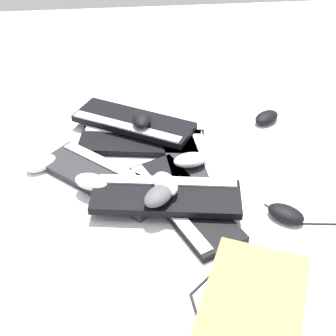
{
  "coord_description": "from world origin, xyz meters",
  "views": [
    {
      "loc": [
        1.17,
        -0.11,
        0.97
      ],
      "look_at": [
        -0.01,
        0.01,
        0.03
      ],
      "focal_mm": 50.0,
      "sensor_mm": 36.0,
      "label": 1
    }
  ],
  "objects_px": {
    "keyboard_4": "(166,196)",
    "mouse_6": "(159,195)",
    "mouse_1": "(142,119)",
    "mouse_5": "(165,184)",
    "keyboard_0": "(184,203)",
    "mouse_3": "(190,160)",
    "keyboard_5": "(133,122)",
    "mouse_7": "(41,163)",
    "mouse_4": "(267,117)",
    "mouse_2": "(286,214)",
    "keyboard_3": "(102,179)",
    "keyboard_2": "(142,141)",
    "keyboard_1": "(194,171)",
    "mouse_0": "(92,182)"
  },
  "relations": [
    {
      "from": "mouse_0",
      "to": "mouse_2",
      "type": "xyz_separation_m",
      "value": [
        0.17,
        0.56,
        -0.03
      ]
    },
    {
      "from": "keyboard_0",
      "to": "mouse_0",
      "type": "height_order",
      "value": "mouse_0"
    },
    {
      "from": "mouse_2",
      "to": "keyboard_3",
      "type": "bearing_deg",
      "value": -163.09
    },
    {
      "from": "mouse_3",
      "to": "mouse_7",
      "type": "relative_size",
      "value": 1.0
    },
    {
      "from": "keyboard_1",
      "to": "mouse_2",
      "type": "relative_size",
      "value": 4.1
    },
    {
      "from": "keyboard_4",
      "to": "mouse_0",
      "type": "bearing_deg",
      "value": -110.1
    },
    {
      "from": "keyboard_3",
      "to": "mouse_7",
      "type": "bearing_deg",
      "value": -114.54
    },
    {
      "from": "keyboard_0",
      "to": "keyboard_1",
      "type": "height_order",
      "value": "same"
    },
    {
      "from": "keyboard_1",
      "to": "keyboard_4",
      "type": "relative_size",
      "value": 0.98
    },
    {
      "from": "keyboard_2",
      "to": "keyboard_4",
      "type": "bearing_deg",
      "value": 9.2
    },
    {
      "from": "keyboard_5",
      "to": "mouse_6",
      "type": "bearing_deg",
      "value": 6.99
    },
    {
      "from": "keyboard_1",
      "to": "keyboard_4",
      "type": "distance_m",
      "value": 0.18
    },
    {
      "from": "mouse_5",
      "to": "mouse_1",
      "type": "bearing_deg",
      "value": 171.97
    },
    {
      "from": "keyboard_5",
      "to": "mouse_0",
      "type": "xyz_separation_m",
      "value": [
        0.33,
        -0.14,
        0.01
      ]
    },
    {
      "from": "keyboard_4",
      "to": "mouse_3",
      "type": "bearing_deg",
      "value": 149.57
    },
    {
      "from": "keyboard_2",
      "to": "mouse_2",
      "type": "xyz_separation_m",
      "value": [
        0.42,
        0.4,
        0.01
      ]
    },
    {
      "from": "keyboard_2",
      "to": "keyboard_4",
      "type": "relative_size",
      "value": 1.0
    },
    {
      "from": "mouse_3",
      "to": "mouse_6",
      "type": "bearing_deg",
      "value": 49.44
    },
    {
      "from": "keyboard_2",
      "to": "mouse_7",
      "type": "bearing_deg",
      "value": -73.52
    },
    {
      "from": "mouse_7",
      "to": "mouse_0",
      "type": "bearing_deg",
      "value": -78.19
    },
    {
      "from": "keyboard_1",
      "to": "keyboard_5",
      "type": "distance_m",
      "value": 0.32
    },
    {
      "from": "keyboard_2",
      "to": "mouse_4",
      "type": "xyz_separation_m",
      "value": [
        -0.1,
        0.48,
        0.01
      ]
    },
    {
      "from": "mouse_6",
      "to": "mouse_7",
      "type": "relative_size",
      "value": 1.0
    },
    {
      "from": "keyboard_4",
      "to": "mouse_3",
      "type": "relative_size",
      "value": 4.16
    },
    {
      "from": "keyboard_2",
      "to": "keyboard_5",
      "type": "relative_size",
      "value": 1.01
    },
    {
      "from": "keyboard_0",
      "to": "mouse_3",
      "type": "distance_m",
      "value": 0.17
    },
    {
      "from": "mouse_6",
      "to": "mouse_7",
      "type": "xyz_separation_m",
      "value": [
        -0.27,
        -0.37,
        -0.06
      ]
    },
    {
      "from": "keyboard_1",
      "to": "mouse_4",
      "type": "distance_m",
      "value": 0.43
    },
    {
      "from": "mouse_5",
      "to": "mouse_2",
      "type": "bearing_deg",
      "value": 58.27
    },
    {
      "from": "mouse_1",
      "to": "mouse_5",
      "type": "height_order",
      "value": "same"
    },
    {
      "from": "keyboard_3",
      "to": "keyboard_4",
      "type": "xyz_separation_m",
      "value": [
        0.14,
        0.19,
        0.03
      ]
    },
    {
      "from": "keyboard_2",
      "to": "mouse_4",
      "type": "height_order",
      "value": "mouse_4"
    },
    {
      "from": "keyboard_4",
      "to": "mouse_3",
      "type": "height_order",
      "value": "mouse_3"
    },
    {
      "from": "mouse_2",
      "to": "mouse_7",
      "type": "xyz_separation_m",
      "value": [
        -0.32,
        -0.74,
        0.0
      ]
    },
    {
      "from": "keyboard_3",
      "to": "keyboard_4",
      "type": "distance_m",
      "value": 0.24
    },
    {
      "from": "keyboard_4",
      "to": "mouse_6",
      "type": "distance_m",
      "value": 0.06
    },
    {
      "from": "keyboard_4",
      "to": "mouse_6",
      "type": "bearing_deg",
      "value": -34.5
    },
    {
      "from": "keyboard_0",
      "to": "mouse_5",
      "type": "xyz_separation_m",
      "value": [
        -0.01,
        -0.05,
        0.07
      ]
    },
    {
      "from": "keyboard_0",
      "to": "keyboard_5",
      "type": "relative_size",
      "value": 1.02
    },
    {
      "from": "mouse_0",
      "to": "mouse_1",
      "type": "distance_m",
      "value": 0.34
    },
    {
      "from": "mouse_4",
      "to": "mouse_7",
      "type": "xyz_separation_m",
      "value": [
        0.2,
        -0.82,
        0.0
      ]
    },
    {
      "from": "mouse_7",
      "to": "mouse_4",
      "type": "bearing_deg",
      "value": -23.42
    },
    {
      "from": "keyboard_1",
      "to": "mouse_4",
      "type": "bearing_deg",
      "value": 131.73
    },
    {
      "from": "keyboard_1",
      "to": "keyboard_4",
      "type": "bearing_deg",
      "value": -35.58
    },
    {
      "from": "keyboard_3",
      "to": "mouse_3",
      "type": "xyz_separation_m",
      "value": [
        -0.02,
        0.29,
        0.04
      ]
    },
    {
      "from": "keyboard_4",
      "to": "mouse_7",
      "type": "xyz_separation_m",
      "value": [
        -0.23,
        -0.39,
        -0.02
      ]
    },
    {
      "from": "keyboard_1",
      "to": "mouse_4",
      "type": "height_order",
      "value": "mouse_4"
    },
    {
      "from": "mouse_2",
      "to": "mouse_5",
      "type": "distance_m",
      "value": 0.36
    },
    {
      "from": "mouse_1",
      "to": "mouse_7",
      "type": "xyz_separation_m",
      "value": [
        0.15,
        -0.34,
        -0.06
      ]
    },
    {
      "from": "keyboard_4",
      "to": "mouse_0",
      "type": "distance_m",
      "value": 0.24
    }
  ]
}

